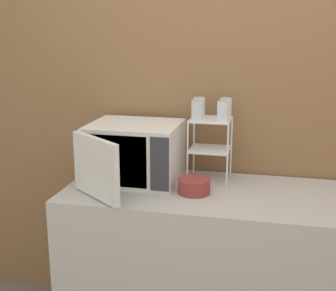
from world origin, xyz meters
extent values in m
cube|color=olive|center=(0.00, 0.71, 1.30)|extent=(8.00, 0.06, 2.60)
cube|color=#B7B2A8|center=(0.00, 0.34, 0.45)|extent=(1.77, 0.67, 0.91)
cube|color=silver|center=(-0.56, 0.43, 1.07)|extent=(0.48, 0.40, 0.32)
cube|color=#B7B2A8|center=(-0.61, 0.24, 1.07)|extent=(0.35, 0.01, 0.27)
cube|color=#333338|center=(-0.37, 0.23, 1.07)|extent=(0.10, 0.01, 0.28)
cube|color=silver|center=(-0.66, 0.11, 1.07)|extent=(0.32, 0.25, 0.30)
cylinder|color=white|center=(-0.27, 0.43, 1.08)|extent=(0.01, 0.01, 0.34)
cylinder|color=white|center=(-0.06, 0.43, 1.08)|extent=(0.01, 0.01, 0.34)
cylinder|color=white|center=(-0.27, 0.62, 1.08)|extent=(0.01, 0.01, 0.34)
cylinder|color=white|center=(-0.06, 0.62, 1.08)|extent=(0.01, 0.01, 0.34)
cube|color=white|center=(-0.16, 0.52, 1.08)|extent=(0.21, 0.19, 0.01)
cube|color=white|center=(-0.16, 0.52, 1.25)|extent=(0.21, 0.19, 0.01)
cylinder|color=silver|center=(-0.23, 0.47, 1.30)|extent=(0.06, 0.06, 0.10)
cylinder|color=silver|center=(-0.09, 0.59, 1.30)|extent=(0.06, 0.06, 0.10)
cylinder|color=silver|center=(-0.09, 0.47, 1.30)|extent=(0.06, 0.06, 0.10)
cylinder|color=silver|center=(-0.24, 0.58, 1.30)|extent=(0.06, 0.06, 0.10)
cylinder|color=maroon|center=(-0.21, 0.29, 0.91)|extent=(0.09, 0.09, 0.01)
cylinder|color=maroon|center=(-0.21, 0.29, 0.95)|extent=(0.16, 0.16, 0.08)
camera|label=1|loc=(0.17, -1.93, 1.73)|focal=50.00mm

